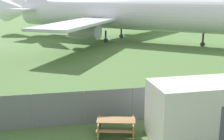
{
  "coord_description": "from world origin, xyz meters",
  "views": [
    {
      "loc": [
        -4.08,
        -5.0,
        6.42
      ],
      "look_at": [
        -0.51,
        12.67,
        2.0
      ],
      "focal_mm": 50.0,
      "sensor_mm": 36.0,
      "label": 1
    }
  ],
  "objects": [
    {
      "name": "portable_cabin",
      "position": [
        2.4,
        7.01,
        1.34
      ],
      "size": [
        4.53,
        2.46,
        2.67
      ],
      "rotation": [
        0.0,
        0.0,
        0.02
      ],
      "color": "silver",
      "rests_on": "ground"
    },
    {
      "name": "picnic_bench_near_cabin",
      "position": [
        -1.23,
        8.13,
        0.47
      ],
      "size": [
        2.06,
        1.79,
        0.76
      ],
      "rotation": [
        0.0,
        0.0,
        -0.25
      ],
      "color": "olive",
      "rests_on": "ground"
    },
    {
      "name": "perimeter_fence",
      "position": [
        -0.0,
        9.67,
        0.87
      ],
      "size": [
        56.07,
        0.07,
        1.75
      ],
      "color": "slate",
      "rests_on": "ground"
    },
    {
      "name": "airplane",
      "position": [
        5.87,
        37.42,
        3.68
      ],
      "size": [
        35.93,
        29.68,
        12.1
      ],
      "rotation": [
        0.0,
        0.0,
        -0.66
      ],
      "color": "silver",
      "rests_on": "ground"
    }
  ]
}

